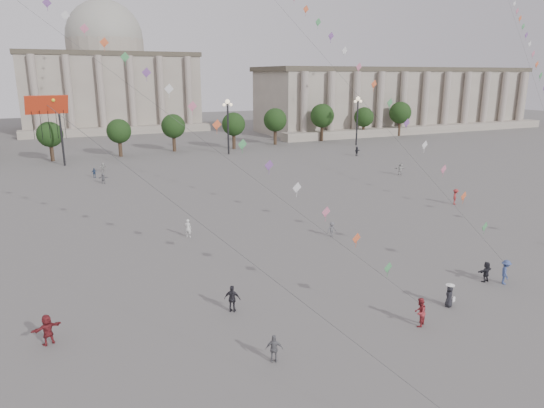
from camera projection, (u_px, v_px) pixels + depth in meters
name	position (u px, v px, depth m)	size (l,w,h in m)	color
ground	(387.00, 344.00, 28.24)	(360.00, 360.00, 0.00)	#575452
hall_east	(398.00, 99.00, 138.61)	(84.00, 26.22, 17.20)	gray
hall_central	(109.00, 78.00, 138.22)	(48.30, 34.30, 35.50)	gray
tree_row	(143.00, 126.00, 95.45)	(137.12, 5.12, 8.00)	#35271A
lamp_post_mid_west	(60.00, 123.00, 81.92)	(2.00, 0.90, 10.65)	#262628
lamp_post_mid_east	(228.00, 117.00, 93.90)	(2.00, 0.90, 10.65)	#262628
lamp_post_far_east	(358.00, 112.00, 105.89)	(2.00, 0.90, 10.65)	#262628
person_crowd_0	(94.00, 173.00, 73.67)	(0.88, 0.37, 1.50)	navy
person_crowd_3	(486.00, 272.00, 36.63)	(1.47, 0.47, 1.58)	black
person_crowd_4	(103.00, 167.00, 78.22)	(1.38, 0.44, 1.48)	#B1B1AD
person_crowd_6	(332.00, 229.00, 46.84)	(0.95, 0.55, 1.48)	#58585C
person_crowd_7	(400.00, 169.00, 75.81)	(1.75, 0.56, 1.88)	#BABBB6
person_crowd_8	(455.00, 197.00, 58.47)	(1.23, 0.71, 1.91)	maroon
person_crowd_9	(357.00, 151.00, 93.67)	(1.68, 0.54, 1.82)	#222328
person_crowd_12	(103.00, 178.00, 69.81)	(1.39, 0.44, 1.49)	slate
person_crowd_13	(188.00, 228.00, 46.64)	(0.66, 0.43, 1.81)	silver
tourist_1	(232.00, 299.00, 31.91)	(1.08, 0.45, 1.85)	#242328
tourist_2	(47.00, 330.00, 28.04)	(1.72, 0.55, 1.86)	maroon
tourist_3	(274.00, 349.00, 26.32)	(0.94, 0.39, 1.60)	slate
kite_flyer_0	(420.00, 312.00, 30.09)	(0.91, 0.71, 1.86)	maroon
kite_flyer_1	(506.00, 272.00, 36.17)	(1.22, 0.70, 1.89)	#3A4D83
hat_person	(449.00, 295.00, 32.65)	(0.88, 0.85, 1.69)	black
dragon_kite	(53.00, 121.00, 26.42)	(8.11, 10.15, 26.75)	red
kite_train_west	(57.00, 16.00, 40.55)	(34.70, 48.29, 69.49)	#3F3F3F
kite_train_east	(524.00, 35.00, 63.06)	(30.23, 40.52, 61.83)	#3F3F3F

